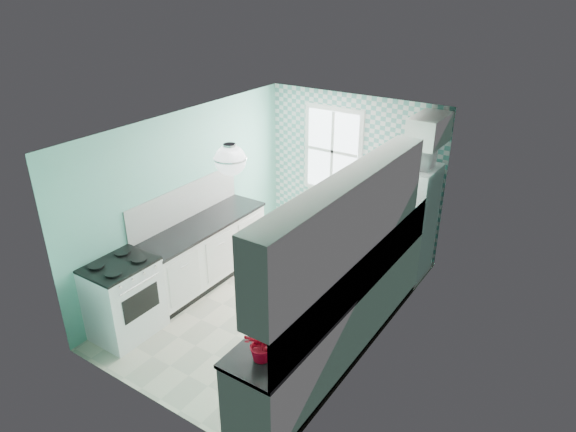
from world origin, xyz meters
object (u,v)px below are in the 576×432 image
Objects in this scene: potted_plant at (263,344)px; ceiling_light at (230,160)px; stove at (124,297)px; microwave at (413,155)px; fruit_bowl at (276,344)px; fridge at (405,220)px; sink at (381,247)px.

ceiling_light is at bearing 137.82° from potted_plant.
microwave is (2.31, 3.33, 1.35)m from stove.
ceiling_light is 0.60× the size of microwave.
fruit_bowl is 0.25m from potted_plant.
stove is 3.83× the size of fruit_bowl.
fruit_bowl is (1.20, -0.88, -1.35)m from ceiling_light.
ceiling_light reaches higher than fridge.
fruit_bowl is at bearing 90.00° from potted_plant.
ceiling_light is at bearing -113.08° from fridge.
fridge is 2.94× the size of microwave.
fridge is 3.21× the size of sink.
ceiling_light is 2.29m from stove.
fruit_bowl is at bearing 89.26° from microwave.
sink is 2.60m from potted_plant.
potted_plant is (2.40, -0.34, 0.60)m from stove.
potted_plant is at bearing -88.38° from fridge.
ceiling_light reaches higher than microwave.
fruit_bowl is at bearing -6.47° from stove.
fridge is 1.08m from sink.
fruit_bowl is 3.58m from microwave.
potted_plant is at bearing -42.18° from ceiling_light.
ceiling_light is 2.37m from sink.
fridge is at bearing 91.41° from potted_plant.
potted_plant reaches higher than stove.
stove is (-1.20, -0.75, -1.81)m from ceiling_light.
fridge reaches higher than fruit_bowl.
ceiling_light is 3.17m from fridge.
potted_plant is 0.61× the size of microwave.
sink is at bearing 89.90° from potted_plant.
ceiling_light is at bearing -125.11° from sink.
fridge is 3.68m from potted_plant.
potted_plant is at bearing -90.00° from fruit_bowl.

